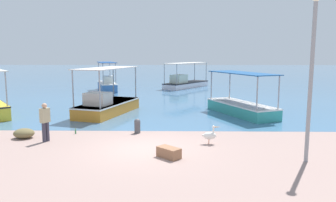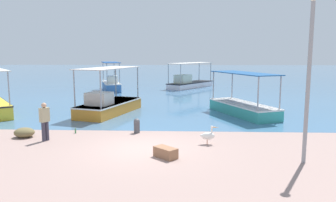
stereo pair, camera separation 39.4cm
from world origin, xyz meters
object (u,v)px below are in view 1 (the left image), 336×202
Objects in this scene: fishing_boat_near_right at (241,106)px; lamp_post at (312,70)px; fishing_boat_far_left at (185,82)px; cargo_crate at (169,153)px; mooring_bollard at (137,125)px; pelican at (210,135)px; fisherman_standing at (45,121)px; fishing_boat_center at (107,84)px; fishing_boat_near_left at (107,104)px; net_pile at (24,133)px; glass_bottle at (76,132)px.

lamp_post is (0.49, -9.03, 2.71)m from fishing_boat_near_right.
fishing_boat_far_left reaches higher than cargo_crate.
mooring_bollard is 4.05m from cargo_crate.
fisherman_standing reaches higher than pelican.
fishing_boat_near_right is 9.73m from cargo_crate.
fishing_boat_near_right reaches higher than cargo_crate.
cargo_crate is (1.58, -3.72, -0.18)m from mooring_bollard.
fishing_boat_center is 7.08× the size of mooring_bollard.
fisherman_standing is at bearing -101.57° from fishing_boat_near_left.
fishing_boat_center is 0.77× the size of fishing_boat_far_left.
fishing_boat_far_left reaches higher than net_pile.
net_pile is 2.26m from glass_bottle.
lamp_post is (11.51, -21.74, 2.59)m from fishing_boat_center.
mooring_bollard is 5.14m from net_pile.
fishing_boat_near_left is at bearing -78.55° from fishing_boat_center.
fisherman_standing is (-6.76, -22.56, 0.30)m from fishing_boat_far_left.
fishing_boat_center is at bearing -157.65° from fishing_boat_far_left.
lamp_post reaches higher than mooring_bollard.
fishing_boat_near_left is 3.43× the size of fisherman_standing.
pelican is 4.82m from lamp_post.
lamp_post is (8.93, -8.98, 2.62)m from fishing_boat_near_left.
fishing_boat_far_left is 16.29m from fishing_boat_near_right.
fishing_boat_center is at bearing 106.00° from mooring_bollard.
mooring_bollard is (-2.95, -20.96, -0.23)m from fishing_boat_far_left.
net_pile is (-1.22, 0.54, -0.68)m from fisherman_standing.
fishing_boat_near_left is at bearing -108.68° from fishing_boat_far_left.
lamp_post reaches higher than fishing_boat_near_left.
fishing_boat_center is at bearing 117.90° from lamp_post.
fishing_boat_near_left is 8.44m from fishing_boat_near_right.
fishing_boat_near_right is 12.54m from net_pile.
net_pile is at bearing -151.30° from fishing_boat_near_right.
mooring_bollard is (-6.45, 4.08, -2.87)m from lamp_post.
pelican is (0.33, -22.81, -0.23)m from fishing_boat_far_left.
pelican is at bearing -89.18° from fishing_boat_far_left.
glass_bottle is (-0.46, -5.12, -0.52)m from fishing_boat_near_left.
fishing_boat_center is 0.86× the size of fishing_boat_near_right.
pelican is 0.47× the size of fisherman_standing.
mooring_bollard is at bearing 112.98° from cargo_crate.
fishing_boat_near_right is 10.30m from glass_bottle.
fisherman_standing is 1.82m from glass_bottle.
fisherman_standing is at bearing -86.27° from fishing_boat_center.
fishing_boat_far_left is 23.97× the size of glass_bottle.
fishing_boat_near_left reaches higher than fishing_boat_center.
fishing_boat_far_left is at bearing 86.81° from cargo_crate.
lamp_post reaches higher than fishing_boat_near_right.
cargo_crate is (5.39, -2.12, -0.71)m from fisherman_standing.
pelican is at bearing -29.41° from mooring_bollard.
fisherman_standing is 1.90× the size of cargo_crate.
fishing_boat_near_right is 8.25× the size of mooring_bollard.
fishing_boat_far_left is 23.56m from fisherman_standing.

